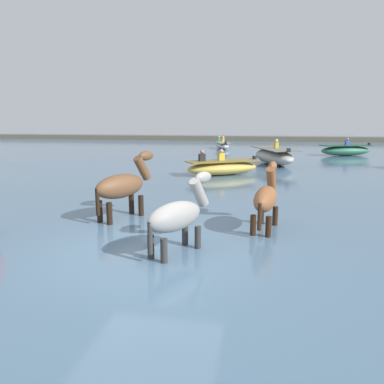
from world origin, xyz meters
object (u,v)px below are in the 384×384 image
Objects in this scene: boat_near_port at (274,156)px; boat_far_inshore at (223,167)px; horse_trailing_chestnut at (266,200)px; boat_distant_east at (346,150)px; horse_flank_grey at (178,218)px; boat_mid_channel at (222,145)px; horse_lead_bay at (123,188)px.

boat_far_inshore is at bearing -117.48° from boat_near_port.
horse_trailing_chestnut is 0.42× the size of boat_near_port.
boat_distant_east reaches higher than boat_far_inshore.
horse_trailing_chestnut reaches higher than boat_near_port.
horse_flank_grey is 23.89m from boat_mid_channel.
boat_near_port reaches higher than boat_distant_east.
horse_lead_bay is 0.46× the size of boat_near_port.
boat_distant_east is at bearing -26.79° from boat_mid_channel.
horse_lead_bay is 12.38m from boat_near_port.
boat_near_port is at bearing 71.78° from horse_lead_bay.
horse_flank_grey reaches higher than boat_near_port.
boat_far_inshore is (-2.27, -4.36, -0.11)m from boat_near_port.
boat_near_port reaches higher than boat_far_inshore.
horse_trailing_chestnut is at bearing -106.97° from boat_distant_east.
horse_lead_bay is 7.58m from boat_far_inshore.
boat_distant_east is (6.95, 19.49, -0.27)m from horse_flank_grey.
horse_trailing_chestnut is 0.56× the size of boat_far_inshore.
horse_lead_bay is at bearing -90.29° from boat_mid_channel.
horse_lead_bay is at bearing -108.22° from boat_near_port.
boat_distant_east is at bearing 70.36° from horse_flank_grey.
boat_near_port is at bearing 62.52° from boat_far_inshore.
horse_trailing_chestnut is 0.60× the size of boat_mid_channel.
horse_flank_grey is 0.55× the size of boat_far_inshore.
horse_trailing_chestnut is 7.88m from boat_far_inshore.
boat_near_port is (-4.85, -5.75, 0.08)m from boat_distant_east.
horse_trailing_chestnut is at bearing -92.78° from boat_near_port.
boat_distant_east is 1.19× the size of boat_mid_channel.
horse_flank_grey reaches higher than boat_far_inshore.
horse_lead_bay is at bearing -116.47° from boat_distant_east.
horse_flank_grey reaches higher than boat_distant_east.
horse_lead_bay is at bearing 174.78° from horse_trailing_chestnut.
boat_near_port is (3.87, 11.75, -0.31)m from horse_lead_bay.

